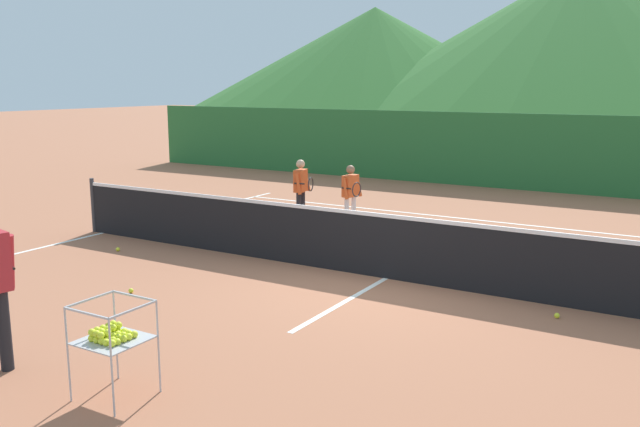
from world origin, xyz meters
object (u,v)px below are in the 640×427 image
object	(u,v)px
student_1	(351,190)
tennis_ball_7	(557,316)
student_0	(301,185)
tennis_ball_0	(131,291)
ball_cart	(111,335)
tennis_ball_5	(118,249)
tennis_net	(387,246)

from	to	relation	value
student_1	tennis_ball_7	size ratio (longest dim) A/B	18.37
student_0	tennis_ball_0	xyz separation A→B (m)	(0.57, -5.28, -0.75)
ball_cart	student_1	bearing A→B (deg)	102.26
tennis_ball_0	tennis_ball_5	size ratio (longest dim) A/B	1.00
tennis_net	student_1	xyz separation A→B (m)	(-2.19, 2.95, 0.25)
tennis_ball_0	ball_cart	bearing A→B (deg)	-46.34
tennis_ball_0	tennis_ball_5	xyz separation A→B (m)	(-1.97, 1.58, 0.00)
tennis_net	ball_cart	xyz separation A→B (m)	(-0.51, -4.76, 0.09)
student_1	tennis_ball_0	bearing A→B (deg)	-95.59
tennis_ball_0	tennis_ball_7	distance (m)	5.62
ball_cart	tennis_ball_7	size ratio (longest dim) A/B	13.22
tennis_net	tennis_ball_0	world-z (taller)	tennis_net
student_1	ball_cart	distance (m)	7.89
tennis_ball_0	tennis_ball_7	xyz separation A→B (m)	(5.26, 1.96, 0.00)
student_1	tennis_ball_0	xyz separation A→B (m)	(-0.53, -5.40, -0.72)
tennis_net	tennis_ball_7	size ratio (longest dim) A/B	185.34
tennis_ball_7	student_1	bearing A→B (deg)	144.03
student_0	ball_cart	size ratio (longest dim) A/B	1.46
tennis_net	tennis_ball_0	xyz separation A→B (m)	(-2.72, -2.45, -0.47)
student_1	tennis_ball_7	xyz separation A→B (m)	(4.74, -3.44, -0.72)
ball_cart	tennis_ball_0	distance (m)	3.24
ball_cart	student_0	bearing A→B (deg)	110.07
student_0	student_1	bearing A→B (deg)	6.10
ball_cart	tennis_ball_5	size ratio (longest dim) A/B	13.22
tennis_net	tennis_ball_5	xyz separation A→B (m)	(-4.68, -0.87, -0.47)
tennis_net	ball_cart	bearing A→B (deg)	-96.14
tennis_ball_5	tennis_ball_7	distance (m)	7.24
student_1	student_0	bearing A→B (deg)	-173.90
student_1	tennis_ball_0	size ratio (longest dim) A/B	18.37
tennis_net	ball_cart	size ratio (longest dim) A/B	14.02
student_1	tennis_net	bearing A→B (deg)	-53.46
tennis_ball_0	tennis_ball_7	world-z (taller)	same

